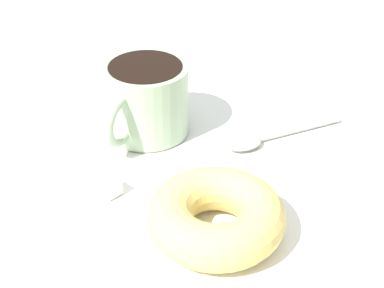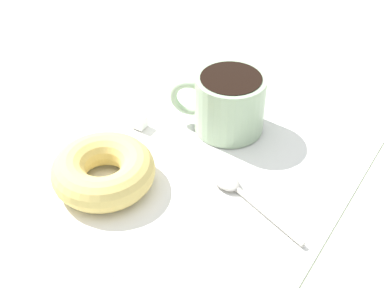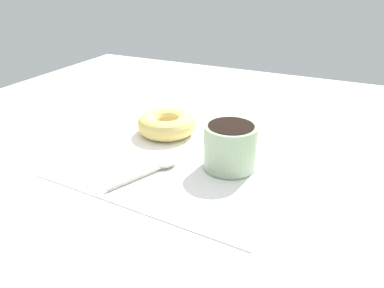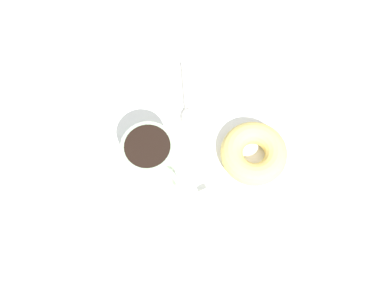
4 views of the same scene
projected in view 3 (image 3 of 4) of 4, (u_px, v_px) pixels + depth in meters
ground_plane at (179, 162)px, 64.02cm from camera, size 120.00×120.00×2.00cm
napkin at (192, 155)px, 63.67cm from camera, size 37.12×37.12×0.30cm
coffee_cup at (231, 144)px, 58.76cm from camera, size 10.96×8.33×7.12cm
donut at (166, 124)px, 70.96cm from camera, size 11.04×11.04×3.71cm
spoon at (159, 168)px, 58.73cm from camera, size 12.58×6.47×0.90cm
sugar_cube at (221, 134)px, 69.34cm from camera, size 1.51×1.51×1.51cm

